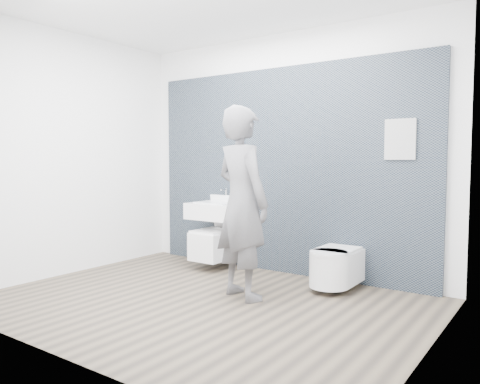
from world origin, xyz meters
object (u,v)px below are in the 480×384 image
Objects in this scene: washbasin at (217,210)px; toilet_rounded at (334,267)px; toilet_square at (215,243)px; visitor at (242,203)px.

toilet_rounded is at bearing -3.34° from washbasin.
toilet_square is 1.60m from toilet_rounded.
washbasin is at bearing 90.00° from toilet_square.
washbasin is 0.98× the size of toilet_rounded.
toilet_square is (-0.00, -0.04, -0.40)m from washbasin.
toilet_square is at bearing -21.64° from visitor.
washbasin is 1.66m from toilet_rounded.
toilet_rounded is at bearing -2.08° from toilet_square.
toilet_square is at bearing 177.92° from toilet_rounded.
visitor reaches higher than toilet_square.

